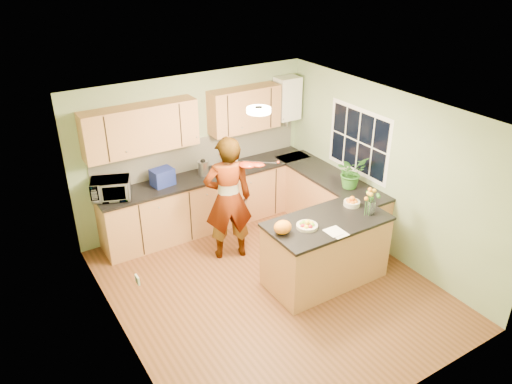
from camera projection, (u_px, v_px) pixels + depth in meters
floor at (270, 287)px, 6.91m from camera, size 4.50×4.50×0.00m
ceiling at (272, 114)px, 5.78m from camera, size 4.00×4.50×0.02m
wall_back at (194, 151)px, 8.05m from camera, size 4.00×0.02×2.50m
wall_front at (404, 307)px, 4.64m from camera, size 4.00×0.02×2.50m
wall_left at (117, 255)px, 5.40m from camera, size 0.02×4.50×2.50m
wall_right at (385, 173)px, 7.29m from camera, size 0.02×4.50×2.50m
back_counter at (210, 199)px, 8.22m from camera, size 3.64×0.62×0.94m
right_counter at (328, 202)px, 8.14m from camera, size 0.62×2.24×0.94m
splashback at (200, 153)px, 8.10m from camera, size 3.60×0.02×0.52m
upper_cabinets at (186, 120)px, 7.56m from camera, size 3.20×0.34×0.70m
boiler at (287, 98)px, 8.43m from camera, size 0.40×0.30×0.86m
window_right at (358, 141)px, 7.60m from camera, size 0.01×1.30×1.05m
light_switch at (137, 280)px, 4.93m from camera, size 0.02×0.09×0.09m
ceiling_lamp at (259, 110)px, 6.02m from camera, size 0.30×0.30×0.07m
peninsula_island at (326, 250)px, 6.86m from camera, size 1.68×0.86×0.96m
fruit_dish at (307, 225)px, 6.46m from camera, size 0.28×0.28×0.10m
orange_bowl at (352, 202)px, 6.99m from camera, size 0.23×0.23×0.13m
flower_vase at (373, 195)px, 6.66m from camera, size 0.24×0.24×0.44m
orange_bag at (283, 227)px, 6.31m from camera, size 0.27×0.24×0.18m
papers at (337, 232)px, 6.37m from camera, size 0.20×0.28×0.01m
violinist at (228, 199)px, 7.19m from camera, size 0.81×0.66×1.91m
violin at (247, 165)px, 6.86m from camera, size 0.61×0.53×0.15m
microwave at (111, 189)px, 7.19m from camera, size 0.64×0.54×0.30m
blue_box at (162, 177)px, 7.59m from camera, size 0.36×0.29×0.26m
kettle at (203, 167)px, 7.91m from camera, size 0.17×0.17×0.32m
jar_cream at (227, 163)px, 8.16m from camera, size 0.13×0.13×0.18m
jar_white at (235, 163)px, 8.19m from camera, size 0.13×0.13×0.17m
potted_plant at (351, 172)px, 7.47m from camera, size 0.45×0.40×0.49m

